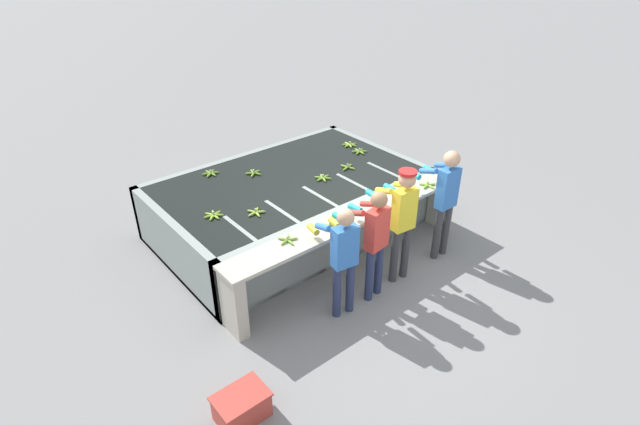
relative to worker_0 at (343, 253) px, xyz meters
The scene contains 20 objects.
ground_plane 1.22m from the worker_0, 25.41° to the left, with size 80.00×80.00×0.00m, color gray.
wash_tank 2.24m from the worker_0, 71.09° to the left, with size 4.17×2.61×0.94m.
work_ledge 0.95m from the worker_0, 38.37° to the left, with size 4.17×0.45×0.94m.
worker_0 is the anchor object (origin of this frame).
worker_1 0.54m from the worker_0, ahead, with size 0.46×0.73×1.62m.
worker_2 1.11m from the worker_0, ahead, with size 0.46×0.74×1.72m.
worker_3 2.01m from the worker_0, ahead, with size 0.42×0.72×1.74m.
banana_bunch_floating_0 1.97m from the worker_0, 113.65° to the left, with size 0.28×0.28×0.08m.
banana_bunch_floating_1 2.05m from the worker_0, 57.03° to the left, with size 0.28×0.27×0.08m.
banana_bunch_floating_2 3.40m from the worker_0, 46.06° to the left, with size 0.28×0.28×0.08m.
banana_bunch_floating_3 2.60m from the worker_0, 81.79° to the left, with size 0.27×0.28×0.08m.
banana_bunch_floating_4 2.44m from the worker_0, 46.28° to the left, with size 0.28×0.28×0.08m.
banana_bunch_floating_5 3.11m from the worker_0, 42.72° to the left, with size 0.27×0.28×0.08m.
banana_bunch_floating_6 1.52m from the worker_0, 101.26° to the left, with size 0.27×0.27×0.08m.
banana_bunch_floating_7 3.01m from the worker_0, 93.24° to the left, with size 0.27×0.28×0.08m.
banana_bunch_ledge_0 0.62m from the worker_0, 64.52° to the left, with size 0.28×0.28×0.08m.
banana_bunch_ledge_1 2.25m from the worker_0, 12.67° to the left, with size 0.28×0.27×0.08m.
banana_bunch_ledge_2 0.74m from the worker_0, 119.84° to the left, with size 0.28×0.27×0.08m.
knife_0 1.08m from the worker_0, 36.40° to the left, with size 0.26×0.28×0.02m.
crate 2.11m from the worker_0, 163.29° to the right, with size 0.55×0.39×0.32m.
Camera 1 is at (-4.15, -4.04, 4.49)m, focal length 28.00 mm.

